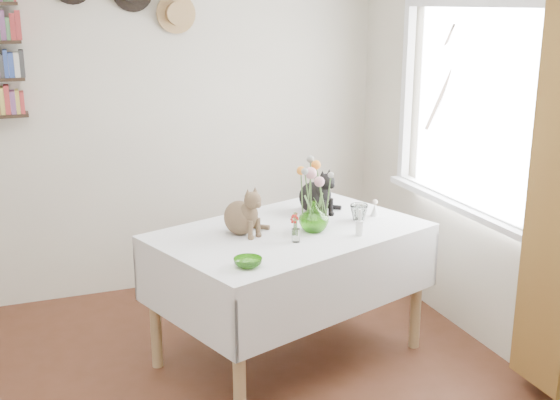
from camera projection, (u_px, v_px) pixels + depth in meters
name	position (u px, v px, depth m)	size (l,w,h in m)	color
room	(194.00, 213.00, 3.04)	(4.08, 4.58, 2.58)	brown
window	(468.00, 124.00, 4.39)	(0.12, 1.52, 1.32)	white
dining_table	(290.00, 262.00, 4.21)	(1.79, 1.45, 0.83)	white
tabby_cat	(239.00, 209.00, 4.05)	(0.20, 0.25, 0.30)	brown
black_cat	(314.00, 189.00, 4.46)	(0.20, 0.26, 0.30)	black
flower_vase	(314.00, 216.00, 4.10)	(0.18, 0.18, 0.18)	#6BC636
green_bowl	(248.00, 262.00, 3.57)	(0.15, 0.15, 0.05)	#6BC636
drinking_glass	(359.00, 212.00, 4.32)	(0.11, 0.11, 0.10)	white
candlestick	(359.00, 227.00, 4.04)	(0.04, 0.04, 0.15)	white
berry_jar	(296.00, 227.00, 3.92)	(0.05, 0.05, 0.19)	white
porcelain_figurine	(375.00, 209.00, 4.41)	(0.06, 0.06, 0.11)	white
flower_bouquet	(314.00, 175.00, 4.04)	(0.17, 0.13, 0.39)	#4C7233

